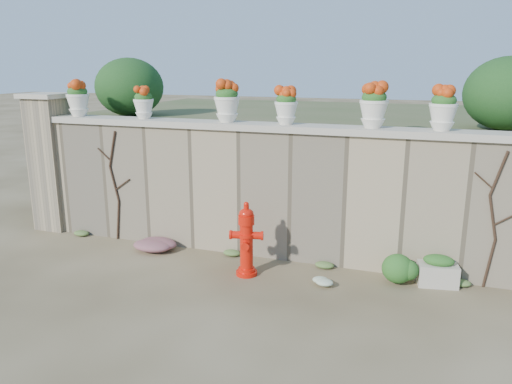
% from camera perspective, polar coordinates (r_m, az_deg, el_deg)
% --- Properties ---
extents(ground, '(80.00, 80.00, 0.00)m').
position_cam_1_polar(ground, '(6.62, -3.63, -12.36)').
color(ground, '#493C24').
rests_on(ground, ground).
extents(stone_wall, '(8.00, 0.40, 2.00)m').
position_cam_1_polar(stone_wall, '(7.85, 1.35, -0.19)').
color(stone_wall, '#968464').
rests_on(stone_wall, ground).
extents(wall_cap, '(8.10, 0.52, 0.10)m').
position_cam_1_polar(wall_cap, '(7.66, 1.40, 7.44)').
color(wall_cap, '#BDB5A0').
rests_on(wall_cap, stone_wall).
extents(gate_pillar, '(0.72, 0.72, 2.48)m').
position_cam_1_polar(gate_pillar, '(9.86, -22.27, 3.28)').
color(gate_pillar, '#968464').
rests_on(gate_pillar, ground).
extents(raised_fill, '(9.00, 6.00, 2.00)m').
position_cam_1_polar(raised_fill, '(10.87, 6.58, 3.83)').
color(raised_fill, '#384C23').
rests_on(raised_fill, ground).
extents(back_shrub_left, '(1.30, 1.30, 1.10)m').
position_cam_1_polar(back_shrub_left, '(10.10, -14.27, 11.54)').
color(back_shrub_left, '#143814').
rests_on(back_shrub_left, raised_fill).
extents(back_shrub_right, '(1.30, 1.30, 1.10)m').
position_cam_1_polar(back_shrub_right, '(8.51, 26.90, 10.00)').
color(back_shrub_right, '#143814').
rests_on(back_shrub_right, raised_fill).
extents(vine_left, '(0.60, 0.04, 1.91)m').
position_cam_1_polar(vine_left, '(8.84, -15.82, 0.86)').
color(vine_left, black).
rests_on(vine_left, ground).
extents(vine_right, '(0.60, 0.04, 1.91)m').
position_cam_1_polar(vine_right, '(7.34, 25.51, -2.74)').
color(vine_right, black).
rests_on(vine_right, ground).
extents(fire_hydrant, '(0.48, 0.34, 1.09)m').
position_cam_1_polar(fire_hydrant, '(7.17, -1.10, -5.39)').
color(fire_hydrant, red).
rests_on(fire_hydrant, ground).
extents(planter_box, '(0.58, 0.40, 0.44)m').
position_cam_1_polar(planter_box, '(7.41, 20.06, -8.49)').
color(planter_box, '#BDB5A0').
rests_on(planter_box, ground).
extents(green_shrub, '(0.54, 0.49, 0.52)m').
position_cam_1_polar(green_shrub, '(7.24, 16.46, -8.27)').
color(green_shrub, '#1E5119').
rests_on(green_shrub, ground).
extents(magenta_clump, '(0.90, 0.60, 0.24)m').
position_cam_1_polar(magenta_clump, '(8.45, -11.90, -5.68)').
color(magenta_clump, '#AC226C').
rests_on(magenta_clump, ground).
extents(white_flowers, '(0.45, 0.36, 0.16)m').
position_cam_1_polar(white_flowers, '(7.05, 7.55, -9.97)').
color(white_flowers, white).
rests_on(white_flowers, ground).
extents(urn_pot_0, '(0.39, 0.39, 0.61)m').
position_cam_1_polar(urn_pot_0, '(9.28, -19.69, 10.02)').
color(urn_pot_0, white).
rests_on(urn_pot_0, wall_cap).
extents(urn_pot_1, '(0.33, 0.33, 0.52)m').
position_cam_1_polar(urn_pot_1, '(8.54, -12.73, 9.88)').
color(urn_pot_1, white).
rests_on(urn_pot_1, wall_cap).
extents(urn_pot_2, '(0.40, 0.40, 0.63)m').
position_cam_1_polar(urn_pot_2, '(7.85, -3.35, 10.25)').
color(urn_pot_2, white).
rests_on(urn_pot_2, wall_cap).
extents(urn_pot_3, '(0.35, 0.35, 0.54)m').
position_cam_1_polar(urn_pot_3, '(7.54, 3.46, 9.75)').
color(urn_pot_3, white).
rests_on(urn_pot_3, wall_cap).
extents(urn_pot_4, '(0.40, 0.40, 0.63)m').
position_cam_1_polar(urn_pot_4, '(7.30, 13.31, 9.56)').
color(urn_pot_4, white).
rests_on(urn_pot_4, wall_cap).
extents(urn_pot_5, '(0.38, 0.38, 0.59)m').
position_cam_1_polar(urn_pot_5, '(7.26, 20.61, 8.87)').
color(urn_pot_5, white).
rests_on(urn_pot_5, wall_cap).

